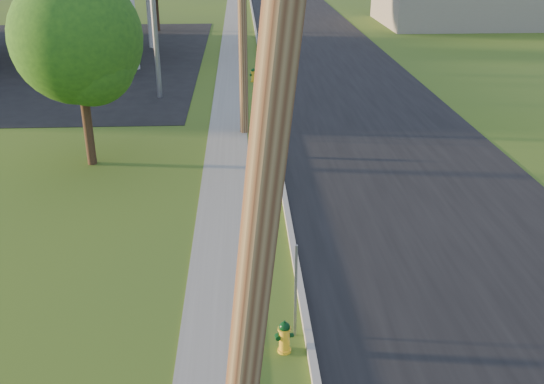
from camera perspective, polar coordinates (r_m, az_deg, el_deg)
The scene contains 13 objects.
road at distance 17.87m, azimuth 14.22°, elevation -1.21°, with size 8.00×120.00×0.02m, color black.
curb at distance 17.12m, azimuth 1.32°, elevation -1.34°, with size 0.15×120.00×0.15m, color #A19E94.
sidewalk at distance 17.11m, azimuth -4.53°, elevation -1.65°, with size 1.50×120.00×0.03m, color gray.
utility_pole_near at distance 5.12m, azimuth -1.49°, elevation -5.63°, with size 1.40×0.32×9.48m.
sign_post_near at distance 11.58m, azimuth 2.24°, elevation -9.36°, with size 0.05×0.04×2.00m, color gray.
sign_post_mid at distance 22.39m, azimuth -0.43°, elevation 7.30°, with size 0.05×0.04×2.00m, color gray.
sign_post_far at distance 34.27m, azimuth -1.37°, elevation 13.05°, with size 0.05×0.04×2.00m, color gray.
fuel_pump_ne at distance 37.13m, azimuth -17.04°, elevation 12.44°, with size 1.20×3.20×1.90m.
fuel_pump_se at distance 40.97m, azimuth -15.79°, elevation 13.56°, with size 1.20×3.20×1.90m.
tree_verge at distance 20.18m, azimuth -17.62°, elevation 13.11°, with size 4.08×4.08×6.19m.
hydrant_near at distance 11.56m, azimuth 1.18°, elevation -13.47°, with size 0.35×0.31×0.68m.
hydrant_mid at distance 20.89m, azimuth -0.57°, elevation 4.18°, with size 0.35×0.32×0.69m.
hydrant_far at distance 31.68m, azimuth -1.78°, elevation 10.95°, with size 0.37×0.33×0.70m.
Camera 1 is at (-0.70, -5.47, 7.31)m, focal length 40.00 mm.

